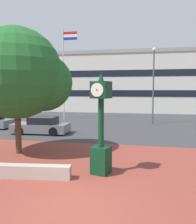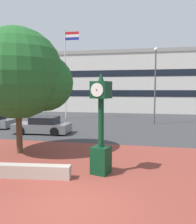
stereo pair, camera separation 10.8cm
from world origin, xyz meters
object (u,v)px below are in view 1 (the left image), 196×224
plaza_tree (22,75)px  street_clock (101,131)px  car_street_near (41,126)px  civic_building (122,83)px  flagpole_primary (65,68)px  street_lamp_post (153,78)px

plaza_tree → street_clock: bearing=-26.9°
car_street_near → street_clock: bearing=-144.0°
street_clock → civic_building: size_ratio=0.13×
plaza_tree → flagpole_primary: 14.65m
street_clock → flagpole_primary: flagpole_primary is taller
plaza_tree → car_street_near: (-1.51, 5.39, -3.50)m
car_street_near → flagpole_primary: size_ratio=0.43×
street_clock → flagpole_primary: bearing=129.1°
street_lamp_post → car_street_near: bearing=-141.8°
car_street_near → plaza_tree: bearing=-166.6°
street_clock → plaza_tree: bearing=168.7°
civic_building → flagpole_primary: bearing=-111.1°
car_street_near → flagpole_primary: bearing=5.1°
plaza_tree → car_street_near: plaza_tree is taller
street_clock → plaza_tree: plaza_tree is taller
civic_building → street_lamp_post: bearing=-73.7°
car_street_near → civic_building: size_ratio=0.14×
plaza_tree → street_lamp_post: bearing=60.0°
flagpole_primary → civic_building: 14.22m
plaza_tree → street_lamp_post: (6.95, 12.05, 0.32)m
street_clock → flagpole_primary: 18.58m
car_street_near → civic_building: bearing=-12.3°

